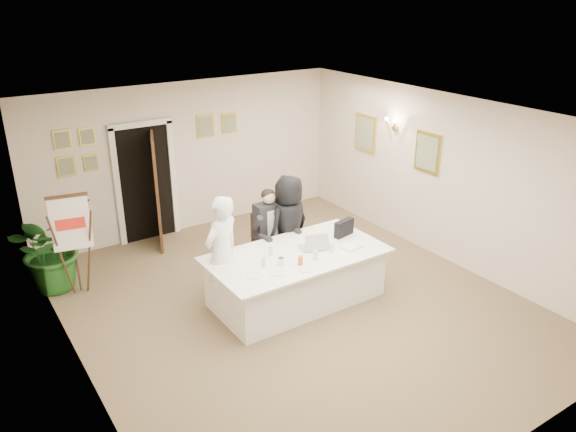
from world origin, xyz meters
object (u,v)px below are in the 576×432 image
(flip_chart, at_px, (75,250))
(oj_glass, at_px, (300,261))
(seated_man, at_px, (270,231))
(standing_woman, at_px, (289,225))
(potted_palm, at_px, (51,247))
(laptop_bag, at_px, (344,228))
(laptop, at_px, (312,239))
(conference_table, at_px, (296,277))
(paper_stack, at_px, (352,246))
(steel_jug, at_px, (281,261))
(standing_man, at_px, (222,254))

(flip_chart, relative_size, oj_glass, 12.16)
(seated_man, bearing_deg, standing_woman, -46.74)
(potted_palm, distance_m, laptop_bag, 4.49)
(seated_man, relative_size, laptop_bag, 3.98)
(standing_woman, height_order, laptop, standing_woman)
(conference_table, xyz_separation_m, paper_stack, (0.80, -0.29, 0.40))
(flip_chart, bearing_deg, steel_jug, -43.92)
(laptop, xyz_separation_m, paper_stack, (0.51, -0.31, -0.12))
(seated_man, relative_size, oj_glass, 11.12)
(standing_man, distance_m, laptop_bag, 1.98)
(laptop_bag, height_order, paper_stack, laptop_bag)
(laptop, distance_m, steel_jug, 0.71)
(conference_table, bearing_deg, flip_chart, 143.01)
(conference_table, relative_size, oj_glass, 19.94)
(laptop, relative_size, steel_jug, 3.38)
(standing_man, relative_size, potted_palm, 1.28)
(oj_glass, bearing_deg, standing_man, 138.56)
(standing_man, bearing_deg, laptop, 142.62)
(laptop, distance_m, oj_glass, 0.57)
(laptop_bag, xyz_separation_m, paper_stack, (-0.16, -0.40, -0.11))
(laptop, bearing_deg, seated_man, 115.12)
(laptop_bag, height_order, steel_jug, laptop_bag)
(flip_chart, bearing_deg, potted_palm, 121.20)
(potted_palm, bearing_deg, laptop, -36.86)
(laptop, height_order, steel_jug, laptop)
(laptop_bag, bearing_deg, steel_jug, -179.95)
(potted_palm, relative_size, oj_glass, 10.38)
(conference_table, bearing_deg, potted_palm, 140.18)
(seated_man, bearing_deg, conference_table, -112.81)
(standing_woman, bearing_deg, steel_jug, 39.63)
(laptop, relative_size, paper_stack, 1.20)
(conference_table, relative_size, laptop, 6.97)
(flip_chart, bearing_deg, laptop_bag, -27.49)
(seated_man, xyz_separation_m, potted_palm, (-3.05, 1.44, -0.05))
(standing_man, xyz_separation_m, potted_palm, (-1.90, 2.00, -0.19))
(standing_man, xyz_separation_m, steel_jug, (0.61, -0.59, -0.04))
(conference_table, xyz_separation_m, standing_woman, (0.41, 0.81, 0.43))
(oj_glass, relative_size, steel_jug, 1.18)
(conference_table, xyz_separation_m, laptop_bag, (0.96, 0.11, 0.51))
(seated_man, bearing_deg, oj_glass, -117.24)
(oj_glass, xyz_separation_m, steel_jug, (-0.23, 0.14, -0.01))
(conference_table, height_order, paper_stack, paper_stack)
(flip_chart, distance_m, standing_man, 2.28)
(standing_man, bearing_deg, paper_stack, 138.14)
(flip_chart, bearing_deg, conference_table, -36.99)
(standing_man, distance_m, potted_palm, 2.77)
(seated_man, xyz_separation_m, oj_glass, (-0.31, -1.30, 0.12))
(standing_man, distance_m, laptop, 1.34)
(paper_stack, bearing_deg, seated_man, 117.11)
(laptop_bag, bearing_deg, standing_woman, 116.22)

